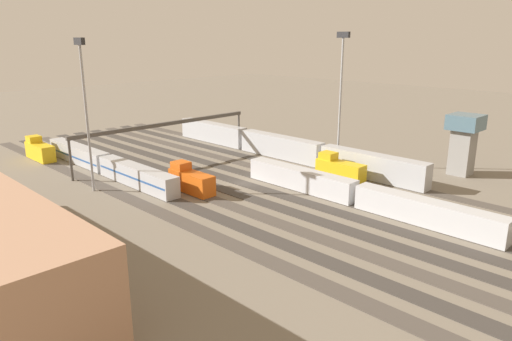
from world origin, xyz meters
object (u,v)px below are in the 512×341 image
object	(u,v)px
light_mast_0	(341,83)
train_on_track_3	(357,194)
train_on_track_7	(105,164)
train_on_track_1	(339,169)
signal_gantry	(166,127)
train_on_track_6	(191,180)
light_mast_1	(85,96)
train_on_track_8	(40,150)
train_on_track_0	(281,147)
control_tower	(464,140)

from	to	relation	value
light_mast_0	train_on_track_3	bearing A→B (deg)	133.01
train_on_track_3	light_mast_0	distance (m)	29.16
train_on_track_7	train_on_track_1	world-z (taller)	train_on_track_1
train_on_track_7	signal_gantry	size ratio (longest dim) A/B	1.05
train_on_track_1	train_on_track_6	world-z (taller)	same
light_mast_1	train_on_track_1	bearing A→B (deg)	-126.50
light_mast_0	train_on_track_8	bearing A→B (deg)	39.90
train_on_track_3	light_mast_1	distance (m)	49.22
train_on_track_6	train_on_track_8	bearing A→B (deg)	13.12
train_on_track_3	train_on_track_8	world-z (taller)	train_on_track_8
train_on_track_0	signal_gantry	size ratio (longest dim) A/B	1.59
train_on_track_6	light_mast_0	bearing A→B (deg)	-104.43
train_on_track_1	light_mast_0	world-z (taller)	light_mast_0
train_on_track_0	light_mast_1	bearing A→B (deg)	79.76
train_on_track_8	light_mast_0	xyz separation A→B (m)	(-51.37, -42.95, 15.60)
train_on_track_6	control_tower	world-z (taller)	control_tower
train_on_track_7	control_tower	bearing A→B (deg)	-135.45
train_on_track_6	light_mast_0	xyz separation A→B (m)	(-8.48, -32.95, 15.60)
train_on_track_1	light_mast_1	world-z (taller)	light_mast_1
train_on_track_0	light_mast_0	size ratio (longest dim) A/B	2.55
train_on_track_3	train_on_track_1	xyz separation A→B (m)	(10.68, -10.00, 0.14)
train_on_track_6	light_mast_1	size ratio (longest dim) A/B	0.37
train_on_track_8	light_mast_0	size ratio (longest dim) A/B	0.36
train_on_track_8	signal_gantry	size ratio (longest dim) A/B	0.22
train_on_track_7	light_mast_1	distance (m)	18.97
train_on_track_0	light_mast_0	bearing A→B (deg)	-167.96
train_on_track_3	train_on_track_1	size ratio (longest dim) A/B	4.72
train_on_track_7	light_mast_0	xyz separation A→B (m)	(-30.35, -37.95, 15.75)
train_on_track_7	control_tower	distance (m)	72.47
train_on_track_1	signal_gantry	distance (m)	39.62
train_on_track_1	signal_gantry	world-z (taller)	signal_gantry
light_mast_1	signal_gantry	world-z (taller)	light_mast_1
train_on_track_8	train_on_track_1	distance (m)	67.25
train_on_track_3	train_on_track_7	bearing A→B (deg)	23.01
train_on_track_3	control_tower	xyz separation A→B (m)	(-4.43, -30.71, 5.19)
train_on_track_8	train_on_track_6	world-z (taller)	same
train_on_track_7	signal_gantry	distance (m)	16.08
train_on_track_8	signal_gantry	xyz separation A→B (m)	(-21.19, -20.00, 5.64)
train_on_track_6	light_mast_1	world-z (taller)	light_mast_1
train_on_track_8	light_mast_1	world-z (taller)	light_mast_1
signal_gantry	train_on_track_1	bearing A→B (deg)	-157.51
train_on_track_0	train_on_track_1	xyz separation A→B (m)	(-19.87, 5.00, -0.46)
train_on_track_8	train_on_track_1	world-z (taller)	same
light_mast_0	control_tower	xyz separation A→B (m)	(-21.17, -12.76, -10.56)
train_on_track_7	signal_gantry	bearing A→B (deg)	-90.63
train_on_track_6	signal_gantry	size ratio (longest dim) A/B	0.22
signal_gantry	train_on_track_7	bearing A→B (deg)	89.37
train_on_track_0	train_on_track_6	size ratio (longest dim) A/B	7.14
train_on_track_1	train_on_track_6	bearing A→B (deg)	59.83
train_on_track_6	control_tower	distance (m)	54.71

